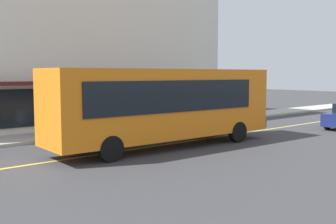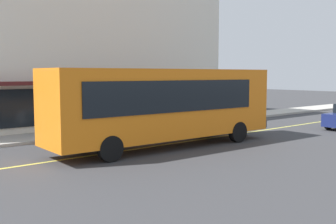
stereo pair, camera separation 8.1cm
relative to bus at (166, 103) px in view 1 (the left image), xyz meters
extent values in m
plane|color=#38383A|center=(1.80, 0.49, -1.99)|extent=(120.00, 120.00, 0.00)
cube|color=#B2ADA3|center=(1.80, 5.95, -1.91)|extent=(80.00, 2.67, 0.15)
cube|color=#D8D14C|center=(1.80, 0.49, -1.98)|extent=(36.00, 0.16, 0.01)
cube|color=silver|center=(0.07, 12.44, 3.29)|extent=(22.43, 10.32, 10.55)
cube|color=#4C1919|center=(0.07, 7.03, 0.81)|extent=(15.70, 0.70, 0.20)
cube|color=black|center=(0.07, 7.25, -0.49)|extent=(13.46, 0.08, 2.00)
cube|color=orange|center=(-0.04, 0.00, 0.01)|extent=(11.08, 2.90, 3.00)
cube|color=black|center=(5.41, -0.20, 0.37)|extent=(0.20, 2.10, 1.80)
cube|color=black|center=(-0.29, 1.28, 0.37)|extent=(8.80, 0.38, 1.32)
cube|color=black|center=(-0.38, -1.26, 0.37)|extent=(8.80, 0.38, 1.32)
cube|color=#0CF259|center=(5.48, -0.20, 1.26)|extent=(0.15, 1.90, 0.36)
cube|color=#2D2D33|center=(5.51, -0.20, -1.24)|extent=(0.25, 2.40, 0.40)
cylinder|color=black|center=(3.52, 1.00, -1.49)|extent=(1.01, 0.34, 1.00)
cylinder|color=black|center=(3.44, -1.26, -1.49)|extent=(1.01, 0.34, 1.00)
cylinder|color=black|center=(-3.51, 1.26, -1.49)|extent=(1.01, 0.34, 1.00)
cylinder|color=black|center=(-3.60, -1.00, -1.49)|extent=(1.01, 0.34, 1.00)
cylinder|color=#2D2D33|center=(9.03, 5.01, -0.24)|extent=(0.12, 0.12, 3.20)
cube|color=black|center=(9.03, 5.21, 0.91)|extent=(0.30, 0.30, 0.90)
sphere|color=red|center=(9.03, 5.38, 1.18)|extent=(0.18, 0.18, 0.18)
sphere|color=orange|center=(9.03, 5.38, 0.91)|extent=(0.18, 0.18, 0.18)
sphere|color=green|center=(9.03, 5.38, 0.64)|extent=(0.18, 0.18, 0.18)
cube|color=white|center=(-0.23, 3.57, -1.39)|extent=(4.36, 1.95, 0.75)
cube|color=black|center=(-0.08, 3.56, -0.74)|extent=(2.46, 1.59, 0.55)
cylinder|color=black|center=(-1.67, 2.80, -1.67)|extent=(0.65, 0.24, 0.64)
cylinder|color=black|center=(-1.62, 4.44, -1.67)|extent=(0.65, 0.24, 0.64)
cylinder|color=black|center=(1.16, 2.70, -1.67)|extent=(0.65, 0.24, 0.64)
cylinder|color=black|center=(1.22, 4.34, -1.67)|extent=(0.65, 0.24, 0.64)
cylinder|color=black|center=(11.09, -1.79, -1.67)|extent=(0.64, 0.23, 0.64)
cylinder|color=black|center=(9.89, 5.17, -1.43)|extent=(0.18, 0.18, 0.80)
cylinder|color=#3F3F47|center=(9.89, 5.17, -0.72)|extent=(0.34, 0.34, 0.63)
sphere|color=tan|center=(9.89, 5.17, -0.29)|extent=(0.22, 0.22, 0.22)
cylinder|color=black|center=(13.24, 6.72, -1.41)|extent=(0.18, 0.18, 0.85)
cylinder|color=#3F3F47|center=(13.24, 6.72, -0.65)|extent=(0.34, 0.34, 0.67)
sphere|color=tan|center=(13.24, 6.72, -0.20)|extent=(0.24, 0.24, 0.24)
camera|label=1|loc=(-11.63, -13.69, 1.30)|focal=43.09mm
camera|label=2|loc=(-11.57, -13.75, 1.30)|focal=43.09mm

